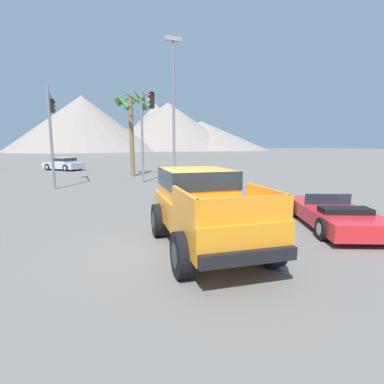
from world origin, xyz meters
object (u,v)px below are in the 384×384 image
Objects in this scene: red_convertible_car at (333,215)px; parked_car_silver at (64,164)px; orange_pickup_truck at (203,204)px; traffic_light_main at (51,119)px; palm_tree_tall at (131,112)px; street_lamp_post at (174,102)px; traffic_light_crosswalk at (146,121)px.

red_convertible_car is 27.20m from parked_car_silver.
orange_pickup_truck is at bearing -123.22° from parked_car_silver.
palm_tree_tall reaches higher than traffic_light_main.
orange_pickup_truck is 0.61× the size of street_lamp_post.
traffic_light_main is 7.99m from street_lamp_post.
red_convertible_car is 16.62m from traffic_light_main.
traffic_light_main reaches higher than parked_car_silver.
street_lamp_post reaches higher than traffic_light_main.
street_lamp_post reaches higher than orange_pickup_truck.
traffic_light_crosswalk is 5.62m from palm_tree_tall.
palm_tree_tall is at bearing 178.67° from traffic_light_crosswalk.
palm_tree_tall is (5.43, -8.19, 4.51)m from parked_car_silver.
traffic_light_main is (-0.19, -12.13, 3.46)m from parked_car_silver.
orange_pickup_truck is 1.14× the size of parked_car_silver.
red_convertible_car is 1.08× the size of parked_car_silver.
traffic_light_crosswalk is at bearing 102.87° from street_lamp_post.
red_convertible_car is 0.80× the size of traffic_light_crosswalk.
traffic_light_main is (-8.61, 13.73, 3.70)m from red_convertible_car.
parked_car_silver is at bearing 131.73° from red_convertible_car.
traffic_light_main is at bearing 141.85° from street_lamp_post.
street_lamp_post is at bearing -85.88° from palm_tree_tall.
traffic_light_main is at bearing 112.47° from orange_pickup_truck.
street_lamp_post reaches higher than red_convertible_car.
red_convertible_car is at bearing 6.48° from orange_pickup_truck.
orange_pickup_truck is at bearing -155.67° from red_convertible_car.
palm_tree_tall is (1.50, 17.72, 4.06)m from orange_pickup_truck.
orange_pickup_truck is 4.55m from red_convertible_car.
street_lamp_post is 1.18× the size of palm_tree_tall.
traffic_light_crosswalk is 3.52m from street_lamp_post.
orange_pickup_truck is 12.64m from traffic_light_crosswalk.
orange_pickup_truck is at bearing -94.84° from palm_tree_tall.
parked_car_silver is 0.63× the size of palm_tree_tall.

